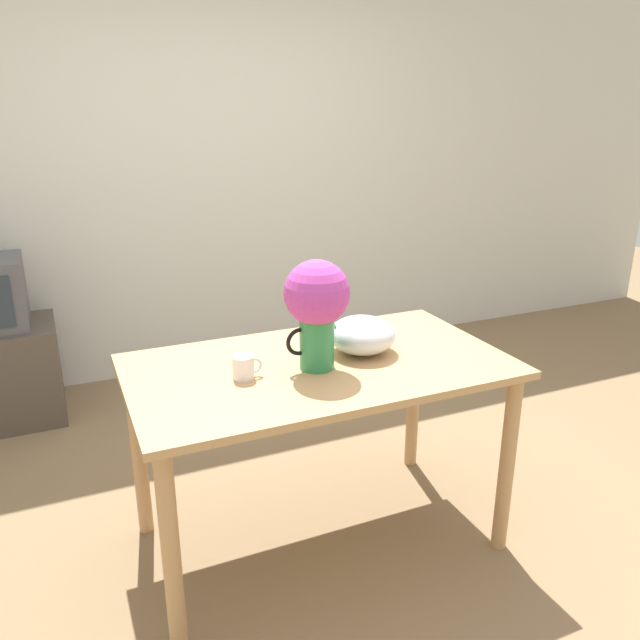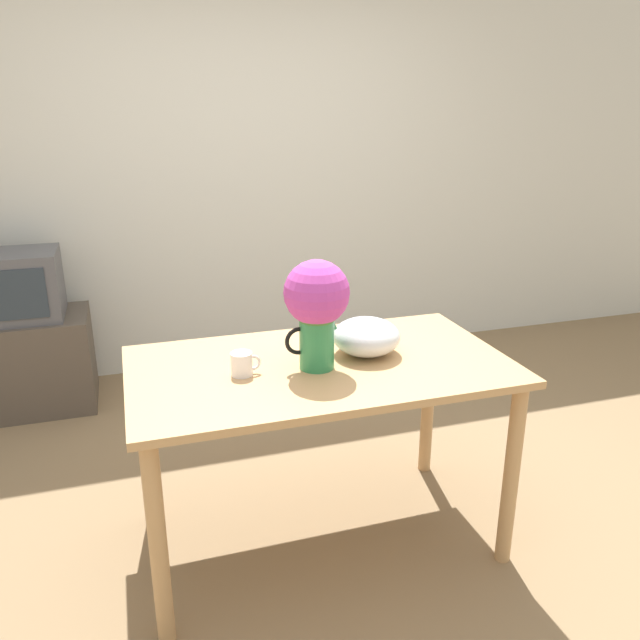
# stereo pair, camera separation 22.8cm
# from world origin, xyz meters

# --- Properties ---
(ground_plane) EXTENTS (12.00, 12.00, 0.00)m
(ground_plane) POSITION_xyz_m (0.00, 0.00, 0.00)
(ground_plane) COLOR #7F6647
(wall_back) EXTENTS (8.00, 0.05, 2.60)m
(wall_back) POSITION_xyz_m (0.00, 1.98, 1.30)
(wall_back) COLOR silver
(wall_back) RESTS_ON ground_plane
(table) EXTENTS (1.44, 0.81, 0.80)m
(table) POSITION_xyz_m (-0.11, -0.09, 0.69)
(table) COLOR tan
(table) RESTS_ON ground_plane
(flower_vase) EXTENTS (0.24, 0.24, 0.41)m
(flower_vase) POSITION_xyz_m (-0.14, -0.13, 1.05)
(flower_vase) COLOR #2D844C
(flower_vase) RESTS_ON table
(coffee_mug) EXTENTS (0.11, 0.08, 0.09)m
(coffee_mug) POSITION_xyz_m (-0.42, -0.11, 0.84)
(coffee_mug) COLOR white
(coffee_mug) RESTS_ON table
(white_bowl) EXTENTS (0.27, 0.27, 0.14)m
(white_bowl) POSITION_xyz_m (0.09, -0.05, 0.87)
(white_bowl) COLOR silver
(white_bowl) RESTS_ON table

